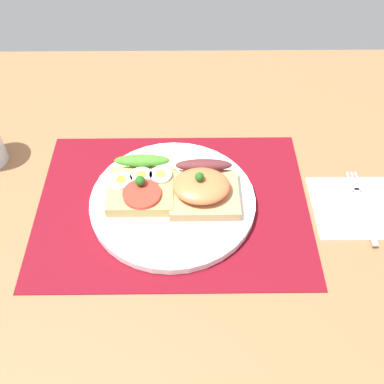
{
  "coord_description": "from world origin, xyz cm",
  "views": [
    {
      "loc": [
        2.55,
        -45.41,
        54.42
      ],
      "look_at": [
        3.0,
        0.0,
        3.06
      ],
      "focal_mm": 42.09,
      "sensor_mm": 36.0,
      "label": 1
    }
  ],
  "objects_px": {
    "napkin": "(357,207)",
    "fork": "(361,204)",
    "plate": "(173,201)",
    "sandwich_salmon": "(203,189)",
    "sandwich_egg_tomato": "(141,185)"
  },
  "relations": [
    {
      "from": "napkin",
      "to": "fork",
      "type": "height_order",
      "value": "fork"
    },
    {
      "from": "napkin",
      "to": "fork",
      "type": "bearing_deg",
      "value": 9.53
    },
    {
      "from": "fork",
      "to": "sandwich_egg_tomato",
      "type": "bearing_deg",
      "value": 176.25
    },
    {
      "from": "plate",
      "to": "fork",
      "type": "height_order",
      "value": "plate"
    },
    {
      "from": "plate",
      "to": "fork",
      "type": "distance_m",
      "value": 0.29
    },
    {
      "from": "plate",
      "to": "sandwich_egg_tomato",
      "type": "relative_size",
      "value": 2.44
    },
    {
      "from": "sandwich_egg_tomato",
      "to": "fork",
      "type": "xyz_separation_m",
      "value": [
        0.34,
        -0.02,
        -0.02
      ]
    },
    {
      "from": "sandwich_egg_tomato",
      "to": "sandwich_salmon",
      "type": "distance_m",
      "value": 0.1
    },
    {
      "from": "sandwich_salmon",
      "to": "napkin",
      "type": "distance_m",
      "value": 0.24
    },
    {
      "from": "plate",
      "to": "sandwich_egg_tomato",
      "type": "height_order",
      "value": "sandwich_egg_tomato"
    },
    {
      "from": "sandwich_egg_tomato",
      "to": "fork",
      "type": "bearing_deg",
      "value": -3.75
    },
    {
      "from": "sandwich_egg_tomato",
      "to": "napkin",
      "type": "xyz_separation_m",
      "value": [
        0.34,
        -0.02,
        -0.03
      ]
    },
    {
      "from": "sandwich_salmon",
      "to": "napkin",
      "type": "bearing_deg",
      "value": -2.55
    },
    {
      "from": "sandwich_salmon",
      "to": "fork",
      "type": "height_order",
      "value": "sandwich_salmon"
    },
    {
      "from": "sandwich_salmon",
      "to": "napkin",
      "type": "relative_size",
      "value": 0.78
    }
  ]
}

